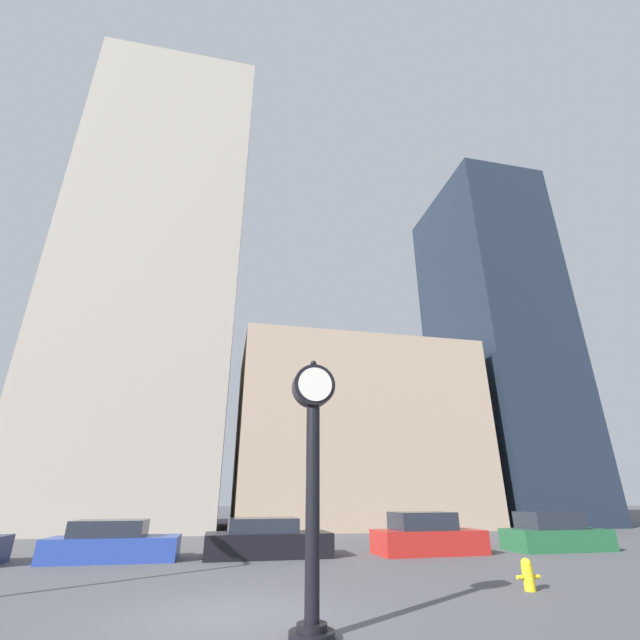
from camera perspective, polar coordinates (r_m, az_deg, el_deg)
name	(u,v)px	position (r m, az deg, el deg)	size (l,w,h in m)	color
ground_plane	(230,617)	(9.58, -11.88, -34.24)	(200.00, 200.00, 0.00)	#515156
building_tall_tower	(160,276)	(37.96, -20.55, 5.55)	(12.59, 12.00, 37.90)	#ADA393
building_storefront_row	(351,436)	(35.03, 4.17, -15.12)	(17.60, 12.00, 12.99)	tan
building_glass_modern	(493,340)	(43.18, 22.11, -2.47)	(8.28, 12.00, 31.21)	#1E2838
street_clock	(313,468)	(7.87, -0.97, -19.10)	(0.77, 0.72, 4.42)	black
car_blue	(112,544)	(17.97, -25.95, -25.23)	(4.29, 1.78, 1.27)	#28429E
car_black	(267,540)	(17.66, -7.11, -27.12)	(4.54, 1.98, 1.30)	black
car_red	(427,536)	(18.85, 14.06, -26.18)	(4.18, 1.97, 1.47)	red
car_green	(555,534)	(21.84, 28.81, -23.73)	(4.12, 1.81, 1.45)	#236038
fire_hydrant_near	(528,574)	(12.60, 25.97, -28.16)	(0.58, 0.25, 0.68)	yellow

